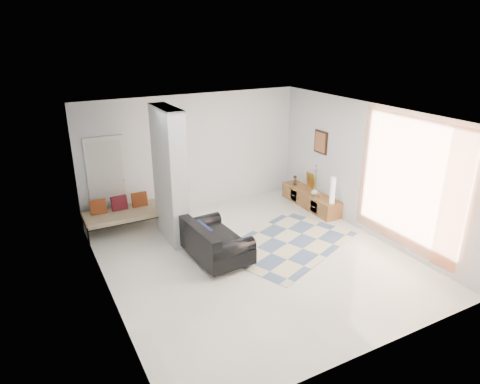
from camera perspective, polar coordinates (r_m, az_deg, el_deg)
floor at (r=8.47m, az=1.99°, el=-8.78°), size 6.00×6.00×0.00m
ceiling at (r=7.49m, az=2.25°, el=10.16°), size 6.00×6.00×0.00m
wall_back at (r=10.44m, az=-6.19°, el=5.27°), size 6.00×0.00×6.00m
wall_front at (r=5.73m, az=17.50°, el=-9.36°), size 6.00×0.00×6.00m
wall_left at (r=7.01m, az=-17.79°, el=-3.67°), size 0.00×6.00×6.00m
wall_right at (r=9.48m, az=16.67°, el=2.88°), size 0.00×6.00×6.00m
partition_column at (r=8.83m, az=-9.35°, el=2.17°), size 0.35×1.20×2.80m
hallway_door at (r=9.97m, az=-17.25°, el=1.38°), size 0.85×0.06×2.04m
curtain at (r=8.68m, az=21.54°, el=0.97°), size 0.00×2.55×2.55m
wall_art at (r=10.53m, az=10.73°, el=6.56°), size 0.04×0.45×0.55m
media_console at (r=10.85m, az=9.39°, el=-0.95°), size 0.45×1.89×0.80m
loveseat at (r=8.32m, az=-3.74°, el=-6.62°), size 1.02×1.63×0.76m
daybed at (r=9.79m, az=-14.70°, el=-2.56°), size 1.97×0.85×0.77m
area_rug at (r=9.04m, az=6.33°, el=-6.82°), size 3.25×2.74×0.01m
cylinder_lamp at (r=10.07m, az=12.27°, el=0.20°), size 0.12×0.12×0.63m
bronze_figurine at (r=11.19m, az=7.33°, el=1.58°), size 0.13×0.13×0.24m
vase at (r=10.57m, az=9.91°, el=0.07°), size 0.19×0.19×0.18m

